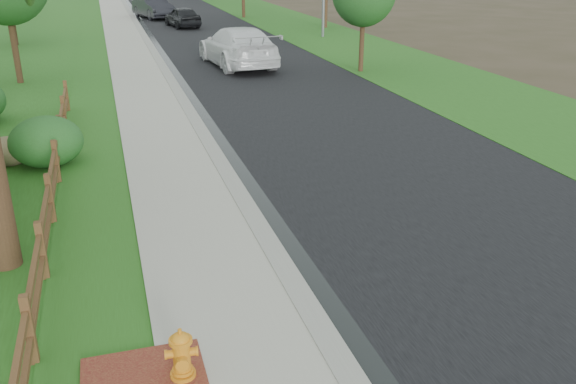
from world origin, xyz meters
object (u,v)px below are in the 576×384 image
object	(u,v)px
ranch_fence	(53,176)
white_suv	(238,46)
dark_car_mid	(182,17)
fire_hydrant	(182,355)

from	to	relation	value
ranch_fence	white_suv	world-z (taller)	white_suv
ranch_fence	white_suv	bearing A→B (deg)	63.68
white_suv	dark_car_mid	size ratio (longest dim) A/B	1.51
fire_hydrant	ranch_fence	bearing A→B (deg)	105.26
ranch_fence	dark_car_mid	size ratio (longest dim) A/B	4.04
ranch_fence	fire_hydrant	distance (m)	7.22
ranch_fence	white_suv	xyz separation A→B (m)	(7.54, 15.23, 0.32)
ranch_fence	fire_hydrant	size ratio (longest dim) A/B	23.13
fire_hydrant	white_suv	size ratio (longest dim) A/B	0.12
fire_hydrant	white_suv	distance (m)	22.90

